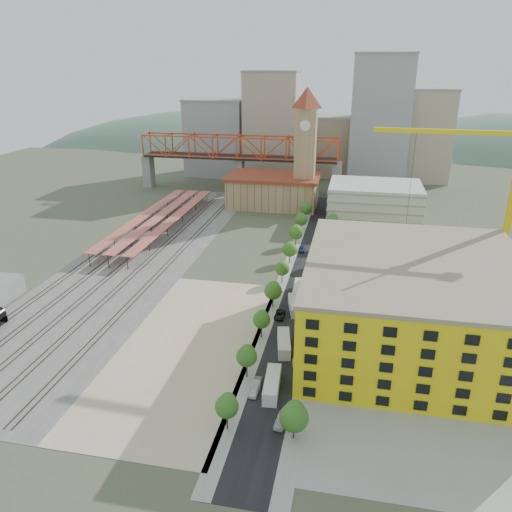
% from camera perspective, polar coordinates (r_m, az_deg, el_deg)
% --- Properties ---
extents(ground, '(400.00, 400.00, 0.00)m').
position_cam_1_polar(ground, '(135.00, -1.76, -3.54)').
color(ground, '#474C38').
rests_on(ground, ground).
extents(ballast_strip, '(36.00, 165.00, 0.06)m').
position_cam_1_polar(ballast_strip, '(161.35, -12.87, 0.19)').
color(ballast_strip, '#605E59').
rests_on(ballast_strip, ground).
extents(dirt_lot, '(28.00, 67.00, 0.06)m').
position_cam_1_polar(dirt_lot, '(109.30, -7.64, -10.13)').
color(dirt_lot, tan).
rests_on(dirt_lot, ground).
extents(street_asphalt, '(12.00, 170.00, 0.06)m').
position_cam_1_polar(street_asphalt, '(146.19, 5.70, -1.61)').
color(street_asphalt, black).
rests_on(street_asphalt, ground).
extents(sidewalk_west, '(3.00, 170.00, 0.04)m').
position_cam_1_polar(sidewalk_west, '(146.76, 3.57, -1.45)').
color(sidewalk_west, gray).
rests_on(sidewalk_west, ground).
extents(sidewalk_east, '(3.00, 170.00, 0.04)m').
position_cam_1_polar(sidewalk_east, '(145.83, 7.85, -1.77)').
color(sidewalk_east, gray).
rests_on(sidewalk_east, ground).
extents(construction_pad, '(50.00, 90.00, 0.06)m').
position_cam_1_polar(construction_pad, '(115.45, 18.42, -9.30)').
color(construction_pad, gray).
rests_on(construction_pad, ground).
extents(rail_tracks, '(26.56, 160.00, 0.18)m').
position_cam_1_polar(rail_tracks, '(162.03, -13.46, 0.27)').
color(rail_tracks, '#382B23').
rests_on(rail_tracks, ground).
extents(platform_canopies, '(16.00, 80.00, 4.12)m').
position_cam_1_polar(platform_canopies, '(185.85, -11.01, 4.44)').
color(platform_canopies, '#C4594B').
rests_on(platform_canopies, ground).
extents(station_hall, '(38.00, 24.00, 13.10)m').
position_cam_1_polar(station_hall, '(209.98, 1.99, 7.51)').
color(station_hall, tan).
rests_on(station_hall, ground).
extents(clock_tower, '(12.00, 12.00, 52.00)m').
position_cam_1_polar(clock_tower, '(202.17, 5.70, 13.25)').
color(clock_tower, tan).
rests_on(clock_tower, ground).
extents(parking_garage, '(34.00, 26.00, 14.00)m').
position_cam_1_polar(parking_garage, '(195.76, 13.37, 6.02)').
color(parking_garage, silver).
rests_on(parking_garage, ground).
extents(truss_bridge, '(94.00, 9.60, 25.60)m').
position_cam_1_polar(truss_bridge, '(233.53, -1.96, 11.97)').
color(truss_bridge, gray).
rests_on(truss_bridge, ground).
extents(construction_building, '(44.60, 50.60, 18.80)m').
position_cam_1_polar(construction_building, '(110.74, 17.44, -5.03)').
color(construction_building, '#EFF414').
rests_on(construction_building, ground).
extents(street_trees, '(15.40, 124.40, 8.00)m').
position_cam_1_polar(street_trees, '(137.08, 5.26, -3.22)').
color(street_trees, '#34601C').
rests_on(street_trees, ground).
extents(skyline, '(133.00, 46.00, 60.00)m').
position_cam_1_polar(skyline, '(264.51, 7.02, 13.80)').
color(skyline, '#9EA0A3').
rests_on(skyline, ground).
extents(distant_hills, '(647.00, 264.00, 227.00)m').
position_cam_1_polar(distant_hills, '(403.28, 13.16, 0.99)').
color(distant_hills, '#4C6B59').
rests_on(distant_hills, ground).
extents(tower_crane, '(45.47, 3.60, 48.53)m').
position_cam_1_polar(tower_crane, '(132.46, 26.20, 7.48)').
color(tower_crane, yellow).
rests_on(tower_crane, ground).
extents(site_trailer_a, '(3.28, 10.10, 2.72)m').
position_cam_1_polar(site_trailer_a, '(94.66, 1.84, -14.48)').
color(site_trailer_a, silver).
rests_on(site_trailer_a, ground).
extents(site_trailer_b, '(4.21, 9.93, 2.64)m').
position_cam_1_polar(site_trailer_b, '(106.88, 3.20, -9.94)').
color(site_trailer_b, silver).
rests_on(site_trailer_b, ground).
extents(site_trailer_c, '(4.42, 9.65, 2.56)m').
position_cam_1_polar(site_trailer_c, '(122.40, 4.43, -5.68)').
color(site_trailer_c, silver).
rests_on(site_trailer_c, ground).
extents(site_trailer_d, '(3.13, 10.35, 2.80)m').
position_cam_1_polar(site_trailer_d, '(129.96, 4.91, -3.96)').
color(site_trailer_d, silver).
rests_on(site_trailer_d, ground).
extents(car_0, '(1.86, 4.17, 1.39)m').
position_cam_1_polar(car_0, '(94.24, -0.19, -15.15)').
color(car_0, white).
rests_on(car_0, ground).
extents(car_1, '(1.52, 4.20, 1.38)m').
position_cam_1_polar(car_1, '(95.91, 0.07, -14.42)').
color(car_1, gray).
rests_on(car_1, ground).
extents(car_2, '(2.33, 4.93, 1.36)m').
position_cam_1_polar(car_2, '(119.31, 2.73, -6.72)').
color(car_2, black).
rests_on(car_2, ground).
extents(car_3, '(2.16, 4.61, 1.30)m').
position_cam_1_polar(car_3, '(160.14, 5.22, 0.73)').
color(car_3, navy).
rests_on(car_3, ground).
extents(car_4, '(2.26, 4.72, 1.56)m').
position_cam_1_polar(car_4, '(87.80, 2.85, -18.29)').
color(car_4, beige).
rests_on(car_4, ground).
extents(car_5, '(1.84, 4.18, 1.34)m').
position_cam_1_polar(car_5, '(119.55, 5.66, -6.76)').
color(car_5, '#A5A5AA').
rests_on(car_5, ground).
extents(car_6, '(3.18, 5.82, 1.55)m').
position_cam_1_polar(car_6, '(139.75, 6.66, -2.43)').
color(car_6, black).
rests_on(car_6, ground).
extents(car_7, '(2.33, 5.42, 1.56)m').
position_cam_1_polar(car_7, '(166.51, 7.56, 1.49)').
color(car_7, navy).
rests_on(car_7, ground).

